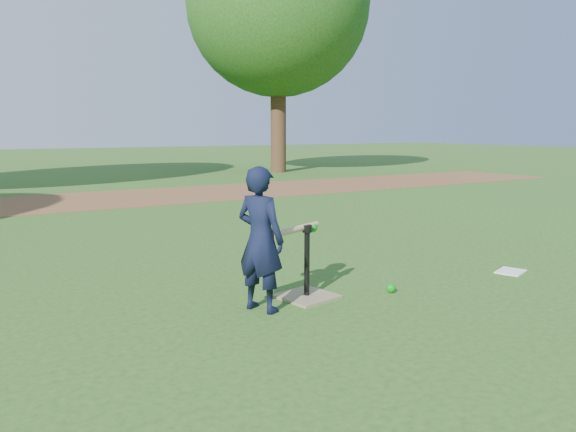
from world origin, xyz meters
TOP-DOWN VIEW (x-y plane):
  - ground at (0.00, 0.00)m, footprint 80.00×80.00m
  - dirt_strip at (0.00, 7.50)m, footprint 24.00×3.00m
  - child at (-0.85, -0.21)m, footprint 0.41×0.48m
  - wiffle_ball_ground at (0.34, -0.38)m, footprint 0.08×0.08m
  - clipboard at (1.82, -0.46)m, footprint 0.36×0.32m
  - batting_tee at (-0.36, -0.12)m, footprint 0.50×0.50m
  - swing_action at (-0.47, -0.13)m, footprint 0.62×0.28m
  - tree_right at (6.50, 12.00)m, footprint 5.80×5.80m

SIDE VIEW (x-z plane):
  - ground at x=0.00m, z-range 0.00..0.00m
  - dirt_strip at x=0.00m, z-range 0.00..0.01m
  - clipboard at x=1.82m, z-range 0.00..0.01m
  - wiffle_ball_ground at x=0.34m, z-range 0.00..0.08m
  - batting_tee at x=-0.36m, z-range -0.20..0.42m
  - child at x=-0.85m, z-range 0.00..1.12m
  - swing_action at x=-0.47m, z-range 0.54..0.64m
  - tree_right at x=6.50m, z-range 1.19..9.39m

